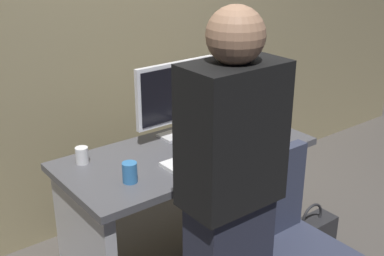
{
  "coord_description": "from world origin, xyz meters",
  "views": [
    {
      "loc": [
        -1.53,
        -2.03,
        1.88
      ],
      "look_at": [
        0.0,
        -0.05,
        0.88
      ],
      "focal_mm": 46.34,
      "sensor_mm": 36.0,
      "label": 1
    }
  ],
  "objects_px": {
    "person_at_desk": "(230,203)",
    "cup_near_keyboard": "(130,172)",
    "keyboard": "(199,158)",
    "monitor": "(176,96)",
    "desk": "(187,185)",
    "handbag": "(310,239)",
    "book_stack": "(231,118)",
    "mouse": "(237,143)",
    "cup_by_monitor": "(82,155)"
  },
  "relations": [
    {
      "from": "person_at_desk",
      "to": "cup_near_keyboard",
      "type": "xyz_separation_m",
      "value": [
        -0.12,
        0.59,
        -0.06
      ]
    },
    {
      "from": "keyboard",
      "to": "monitor",
      "type": "bearing_deg",
      "value": 73.81
    },
    {
      "from": "monitor",
      "to": "desk",
      "type": "bearing_deg",
      "value": -110.58
    },
    {
      "from": "desk",
      "to": "keyboard",
      "type": "distance_m",
      "value": 0.27
    },
    {
      "from": "cup_near_keyboard",
      "to": "handbag",
      "type": "height_order",
      "value": "cup_near_keyboard"
    },
    {
      "from": "person_at_desk",
      "to": "book_stack",
      "type": "distance_m",
      "value": 1.07
    },
    {
      "from": "mouse",
      "to": "book_stack",
      "type": "bearing_deg",
      "value": 56.4
    },
    {
      "from": "monitor",
      "to": "mouse",
      "type": "relative_size",
      "value": 5.4
    },
    {
      "from": "mouse",
      "to": "cup_near_keyboard",
      "type": "height_order",
      "value": "cup_near_keyboard"
    },
    {
      "from": "desk",
      "to": "person_at_desk",
      "type": "xyz_separation_m",
      "value": [
        -0.32,
        -0.73,
        0.34
      ]
    },
    {
      "from": "keyboard",
      "to": "cup_by_monitor",
      "type": "distance_m",
      "value": 0.62
    },
    {
      "from": "person_at_desk",
      "to": "handbag",
      "type": "xyz_separation_m",
      "value": [
        0.91,
        0.27,
        -0.7
      ]
    },
    {
      "from": "keyboard",
      "to": "desk",
      "type": "bearing_deg",
      "value": 80.92
    },
    {
      "from": "monitor",
      "to": "person_at_desk",
      "type": "bearing_deg",
      "value": -113.33
    },
    {
      "from": "monitor",
      "to": "mouse",
      "type": "height_order",
      "value": "monitor"
    },
    {
      "from": "person_at_desk",
      "to": "desk",
      "type": "bearing_deg",
      "value": 65.94
    },
    {
      "from": "book_stack",
      "to": "cup_by_monitor",
      "type": "bearing_deg",
      "value": 171.68
    },
    {
      "from": "cup_near_keyboard",
      "to": "desk",
      "type": "bearing_deg",
      "value": 16.52
    },
    {
      "from": "desk",
      "to": "cup_near_keyboard",
      "type": "bearing_deg",
      "value": -163.48
    },
    {
      "from": "keyboard",
      "to": "cup_near_keyboard",
      "type": "distance_m",
      "value": 0.43
    },
    {
      "from": "person_at_desk",
      "to": "cup_by_monitor",
      "type": "distance_m",
      "value": 0.96
    },
    {
      "from": "person_at_desk",
      "to": "cup_by_monitor",
      "type": "height_order",
      "value": "person_at_desk"
    },
    {
      "from": "person_at_desk",
      "to": "cup_near_keyboard",
      "type": "height_order",
      "value": "person_at_desk"
    },
    {
      "from": "mouse",
      "to": "monitor",
      "type": "bearing_deg",
      "value": 119.78
    },
    {
      "from": "handbag",
      "to": "cup_near_keyboard",
      "type": "bearing_deg",
      "value": 162.6
    },
    {
      "from": "monitor",
      "to": "book_stack",
      "type": "height_order",
      "value": "monitor"
    },
    {
      "from": "person_at_desk",
      "to": "keyboard",
      "type": "bearing_deg",
      "value": 62.83
    },
    {
      "from": "cup_by_monitor",
      "to": "book_stack",
      "type": "xyz_separation_m",
      "value": [
        0.93,
        -0.14,
        0.04
      ]
    },
    {
      "from": "keyboard",
      "to": "cup_near_keyboard",
      "type": "relative_size",
      "value": 4.15
    },
    {
      "from": "book_stack",
      "to": "person_at_desk",
      "type": "bearing_deg",
      "value": -132.16
    },
    {
      "from": "monitor",
      "to": "handbag",
      "type": "relative_size",
      "value": 1.43
    },
    {
      "from": "mouse",
      "to": "cup_by_monitor",
      "type": "relative_size",
      "value": 1.11
    },
    {
      "from": "cup_near_keyboard",
      "to": "book_stack",
      "type": "xyz_separation_m",
      "value": [
        0.84,
        0.2,
        0.03
      ]
    },
    {
      "from": "cup_by_monitor",
      "to": "handbag",
      "type": "bearing_deg",
      "value": -30.45
    },
    {
      "from": "keyboard",
      "to": "mouse",
      "type": "xyz_separation_m",
      "value": [
        0.28,
        0.0,
        0.01
      ]
    },
    {
      "from": "monitor",
      "to": "keyboard",
      "type": "relative_size",
      "value": 1.26
    },
    {
      "from": "mouse",
      "to": "book_stack",
      "type": "height_order",
      "value": "book_stack"
    },
    {
      "from": "mouse",
      "to": "handbag",
      "type": "bearing_deg",
      "value": -45.0
    },
    {
      "from": "mouse",
      "to": "cup_near_keyboard",
      "type": "distance_m",
      "value": 0.71
    },
    {
      "from": "person_at_desk",
      "to": "cup_by_monitor",
      "type": "xyz_separation_m",
      "value": [
        -0.21,
        0.93,
        -0.07
      ]
    },
    {
      "from": "mouse",
      "to": "handbag",
      "type": "relative_size",
      "value": 0.26
    },
    {
      "from": "desk",
      "to": "book_stack",
      "type": "bearing_deg",
      "value": 9.81
    },
    {
      "from": "keyboard",
      "to": "person_at_desk",
      "type": "bearing_deg",
      "value": -117.4
    },
    {
      "from": "mouse",
      "to": "book_stack",
      "type": "relative_size",
      "value": 0.46
    },
    {
      "from": "desk",
      "to": "mouse",
      "type": "bearing_deg",
      "value": -26.56
    },
    {
      "from": "person_at_desk",
      "to": "handbag",
      "type": "bearing_deg",
      "value": 16.42
    },
    {
      "from": "monitor",
      "to": "cup_by_monitor",
      "type": "relative_size",
      "value": 6.02
    },
    {
      "from": "person_at_desk",
      "to": "book_stack",
      "type": "height_order",
      "value": "person_at_desk"
    },
    {
      "from": "monitor",
      "to": "handbag",
      "type": "bearing_deg",
      "value": -51.87
    },
    {
      "from": "cup_by_monitor",
      "to": "monitor",
      "type": "bearing_deg",
      "value": -0.66
    }
  ]
}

